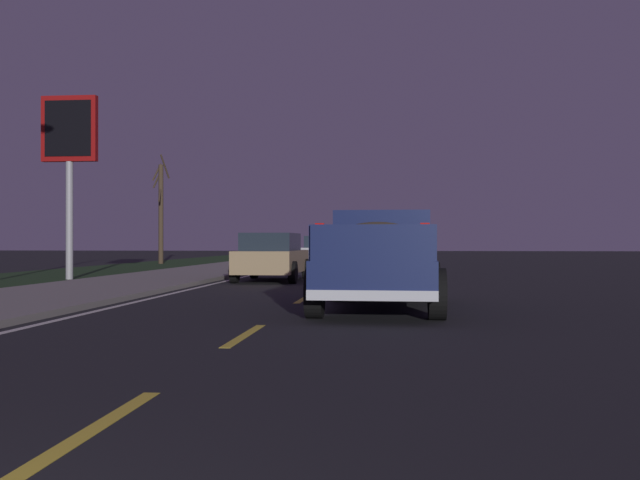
# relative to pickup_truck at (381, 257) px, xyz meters

# --- Properties ---
(ground) EXTENTS (144.00, 144.00, 0.00)m
(ground) POSITION_rel_pickup_truck_xyz_m (14.98, 1.75, -0.98)
(ground) COLOR black
(sidewalk_shoulder) EXTENTS (108.00, 4.00, 0.12)m
(sidewalk_shoulder) POSITION_rel_pickup_truck_xyz_m (14.98, 7.45, -0.92)
(sidewalk_shoulder) COLOR gray
(sidewalk_shoulder) RESTS_ON ground
(grass_verge) EXTENTS (108.00, 6.00, 0.01)m
(grass_verge) POSITION_rel_pickup_truck_xyz_m (14.98, 12.45, -0.98)
(grass_verge) COLOR #1E3819
(grass_verge) RESTS_ON ground
(lane_markings) EXTENTS (108.00, 3.54, 0.01)m
(lane_markings) POSITION_rel_pickup_truck_xyz_m (17.03, 4.26, -0.98)
(lane_markings) COLOR yellow
(lane_markings) RESTS_ON ground
(pickup_truck) EXTENTS (5.48, 2.39, 1.87)m
(pickup_truck) POSITION_rel_pickup_truck_xyz_m (0.00, 0.00, 0.00)
(pickup_truck) COLOR #141E4C
(pickup_truck) RESTS_ON ground
(sedan_silver) EXTENTS (4.41, 2.04, 1.54)m
(sedan_silver) POSITION_rel_pickup_truck_xyz_m (22.22, 3.27, -0.20)
(sedan_silver) COLOR #B2B5BA
(sedan_silver) RESTS_ON ground
(sedan_tan) EXTENTS (4.42, 2.05, 1.54)m
(sedan_tan) POSITION_rel_pickup_truck_xyz_m (9.53, 3.70, -0.20)
(sedan_tan) COLOR #9E845B
(sedan_tan) RESTS_ON ground
(gas_price_sign) EXTENTS (0.27, 1.90, 6.15)m
(gas_price_sign) POSITION_rel_pickup_truck_xyz_m (9.75, 10.61, 3.60)
(gas_price_sign) COLOR #99999E
(gas_price_sign) RESTS_ON ground
(bare_tree_far) EXTENTS (2.08, 0.84, 6.30)m
(bare_tree_far) POSITION_rel_pickup_truck_xyz_m (27.17, 13.15, 2.08)
(bare_tree_far) COLOR #423323
(bare_tree_far) RESTS_ON ground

